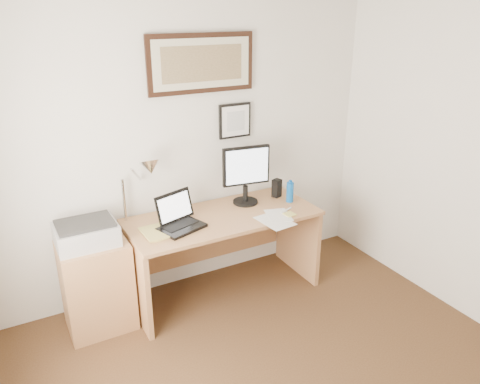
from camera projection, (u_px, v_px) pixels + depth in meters
wall_back at (187, 149)px, 3.96m from camera, size 3.50×0.02×2.50m
side_cabinet at (97, 286)px, 3.61m from camera, size 0.50×0.40×0.73m
water_bottle at (290, 192)px, 4.15m from camera, size 0.06×0.06×0.18m
bottle_cap at (290, 181)px, 4.11m from camera, size 0.03×0.03×0.02m
speaker at (277, 188)px, 4.26m from camera, size 0.09×0.09×0.17m
paper_sheet_a at (275, 221)px, 3.80m from camera, size 0.25×0.33×0.00m
paper_sheet_b at (278, 215)px, 3.90m from camera, size 0.25×0.31×0.00m
sticky_pad at (290, 214)px, 3.91m from camera, size 0.09×0.09×0.01m
marker_pen at (286, 210)px, 3.98m from camera, size 0.14×0.06×0.02m
book at (144, 236)px, 3.54m from camera, size 0.21×0.27×0.02m
desk at (219, 236)px, 4.06m from camera, size 1.60×0.70×0.75m
laptop at (179, 220)px, 3.69m from camera, size 0.40×0.39×0.26m
lcd_monitor at (246, 172)px, 4.04m from camera, size 0.42×0.22×0.52m
printer at (86, 233)px, 3.45m from camera, size 0.44×0.34×0.18m
desk_lamp at (148, 170)px, 3.64m from camera, size 0.29×0.27×0.53m
picture_large at (202, 63)px, 3.74m from camera, size 0.92×0.04×0.47m
picture_small at (235, 121)px, 4.06m from camera, size 0.30×0.03×0.30m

